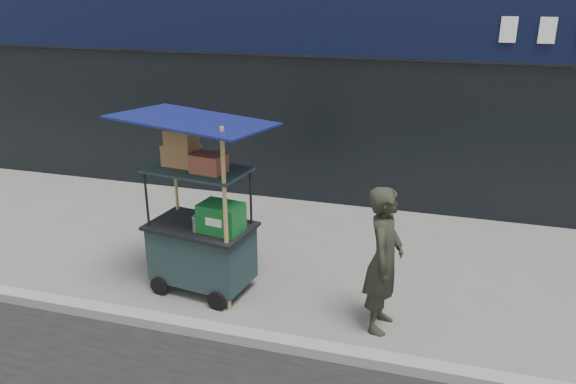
% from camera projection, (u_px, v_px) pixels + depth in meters
% --- Properties ---
extents(ground, '(80.00, 80.00, 0.00)m').
position_uv_depth(ground, '(277.00, 335.00, 5.95)').
color(ground, '#63635E').
rests_on(ground, ground).
extents(curb, '(80.00, 0.18, 0.12)m').
position_uv_depth(curb, '(271.00, 341.00, 5.75)').
color(curb, gray).
rests_on(curb, ground).
extents(vendor_cart, '(1.77, 1.37, 2.19)m').
position_uv_depth(vendor_cart, '(202.00, 231.00, 6.60)').
color(vendor_cart, black).
rests_on(vendor_cart, ground).
extents(vendor_man, '(0.44, 0.62, 1.61)m').
position_uv_depth(vendor_man, '(384.00, 260.00, 5.84)').
color(vendor_man, black).
rests_on(vendor_man, ground).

